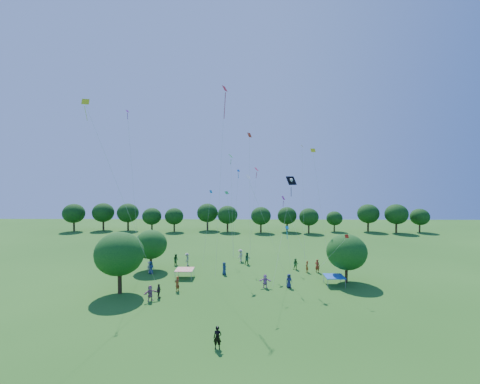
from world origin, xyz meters
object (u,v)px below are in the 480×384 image
(tent_red_stripe, at_px, (185,270))
(man_in_black, at_px, (217,338))
(near_tree_east, at_px, (347,252))
(near_tree_north, at_px, (151,244))
(tent_blue, at_px, (334,276))
(pirate_kite, at_px, (291,182))
(near_tree_west, at_px, (119,254))
(red_high_kite, at_px, (223,121))

(tent_red_stripe, xyz_separation_m, man_in_black, (5.65, -17.03, -0.21))
(near_tree_east, bearing_deg, man_in_black, -132.31)
(near_tree_north, distance_m, tent_blue, 24.32)
(man_in_black, bearing_deg, near_tree_east, 52.87)
(tent_blue, bearing_deg, tent_red_stripe, 171.89)
(pirate_kite, bearing_deg, near_tree_north, 167.65)
(near_tree_west, relative_size, man_in_black, 4.05)
(man_in_black, relative_size, red_high_kite, 0.08)
(near_tree_north, relative_size, man_in_black, 3.34)
(near_tree_west, bearing_deg, red_high_kite, 15.48)
(near_tree_east, bearing_deg, tent_red_stripe, 175.91)
(near_tree_east, relative_size, tent_blue, 2.65)
(near_tree_west, height_order, tent_blue, near_tree_west)
(tent_red_stripe, height_order, tent_blue, same)
(man_in_black, bearing_deg, tent_blue, 54.46)
(near_tree_north, distance_m, near_tree_east, 25.66)
(pirate_kite, bearing_deg, man_in_black, -114.80)
(tent_blue, relative_size, red_high_kite, 0.10)
(near_tree_north, height_order, tent_blue, near_tree_north)
(tent_blue, relative_size, pirate_kite, 0.19)
(near_tree_west, bearing_deg, man_in_black, -44.27)
(near_tree_west, bearing_deg, near_tree_north, 85.76)
(man_in_black, bearing_deg, pirate_kite, 70.37)
(tent_blue, distance_m, man_in_black, 19.07)
(red_high_kite, bearing_deg, near_tree_west, -164.52)
(near_tree_north, bearing_deg, red_high_kite, -30.34)
(red_high_kite, bearing_deg, man_in_black, -87.82)
(tent_blue, bearing_deg, near_tree_west, -172.68)
(near_tree_north, bearing_deg, tent_red_stripe, -33.35)
(tent_red_stripe, relative_size, tent_blue, 1.00)
(near_tree_west, height_order, red_high_kite, red_high_kite)
(near_tree_west, height_order, tent_red_stripe, near_tree_west)
(tent_red_stripe, distance_m, red_high_kite, 19.00)
(near_tree_north, height_order, tent_red_stripe, near_tree_north)
(near_tree_east, height_order, pirate_kite, pirate_kite)
(near_tree_north, distance_m, man_in_black, 23.44)
(near_tree_west, relative_size, red_high_kite, 0.30)
(near_tree_west, bearing_deg, tent_red_stripe, 43.40)
(pirate_kite, xyz_separation_m, red_high_kite, (-8.16, -2.03, 7.06))
(near_tree_west, distance_m, tent_red_stripe, 8.89)
(near_tree_east, height_order, tent_red_stripe, near_tree_east)
(man_in_black, distance_m, red_high_kite, 23.34)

